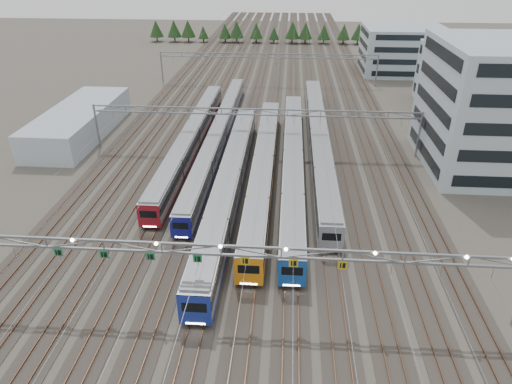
# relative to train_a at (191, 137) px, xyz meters

# --- Properties ---
(ground) EXTENTS (400.00, 400.00, 0.00)m
(ground) POSITION_rel_train_a_xyz_m (11.25, -40.53, -2.16)
(ground) COLOR #47423A
(ground) RESTS_ON ground
(track_bed) EXTENTS (54.00, 260.00, 5.42)m
(track_bed) POSITION_rel_train_a_xyz_m (11.25, 59.47, -0.67)
(track_bed) COLOR #2D2823
(track_bed) RESTS_ON ground
(train_a) EXTENTS (2.93, 54.51, 3.82)m
(train_a) POSITION_rel_train_a_xyz_m (0.00, 0.00, 0.00)
(train_a) COLOR black
(train_a) RESTS_ON ground
(train_b) EXTENTS (2.67, 64.41, 3.47)m
(train_b) POSITION_rel_train_a_xyz_m (4.50, 2.97, -0.17)
(train_b) COLOR black
(train_b) RESTS_ON ground
(train_c) EXTENTS (3.19, 53.68, 4.17)m
(train_c) POSITION_rel_train_a_xyz_m (9.00, -16.69, 0.18)
(train_c) COLOR black
(train_c) RESTS_ON ground
(train_d) EXTENTS (3.08, 52.62, 4.02)m
(train_d) POSITION_rel_train_a_xyz_m (13.50, -11.13, 0.10)
(train_d) COLOR black
(train_d) RESTS_ON ground
(train_e) EXTENTS (3.02, 57.48, 3.93)m
(train_e) POSITION_rel_train_a_xyz_m (18.00, -8.59, 0.06)
(train_e) COLOR black
(train_e) RESTS_ON ground
(train_f) EXTENTS (3.00, 63.95, 3.91)m
(train_f) POSITION_rel_train_a_xyz_m (22.50, 1.28, 0.05)
(train_f) COLOR black
(train_f) RESTS_ON ground
(gantry_near) EXTENTS (56.36, 0.61, 8.08)m
(gantry_near) POSITION_rel_train_a_xyz_m (11.20, -40.65, 4.93)
(gantry_near) COLOR gray
(gantry_near) RESTS_ON ground
(gantry_mid) EXTENTS (56.36, 0.36, 8.00)m
(gantry_mid) POSITION_rel_train_a_xyz_m (11.25, -0.53, 4.23)
(gantry_mid) COLOR gray
(gantry_mid) RESTS_ON ground
(gantry_far) EXTENTS (56.36, 0.36, 8.00)m
(gantry_far) POSITION_rel_train_a_xyz_m (11.25, 44.47, 4.23)
(gantry_far) COLOR gray
(gantry_far) RESTS_ON ground
(depot_bldg_south) EXTENTS (18.00, 22.00, 19.86)m
(depot_bldg_south) POSITION_rel_train_a_xyz_m (48.71, -3.04, 7.77)
(depot_bldg_south) COLOR #A3B5C3
(depot_bldg_south) RESTS_ON ground
(depot_bldg_mid) EXTENTS (14.00, 16.00, 13.20)m
(depot_bldg_mid) POSITION_rel_train_a_xyz_m (53.99, 29.41, 4.44)
(depot_bldg_mid) COLOR #A3B5C3
(depot_bldg_mid) RESTS_ON ground
(depot_bldg_north) EXTENTS (22.00, 18.00, 12.50)m
(depot_bldg_north) POSITION_rel_train_a_xyz_m (48.45, 59.82, 4.09)
(depot_bldg_north) COLOR #A3B5C3
(depot_bldg_north) RESTS_ON ground
(west_shed) EXTENTS (10.00, 30.00, 5.14)m
(west_shed) POSITION_rel_train_a_xyz_m (-22.71, 5.47, 0.41)
(west_shed) COLOR #A3B5C3
(west_shed) RESTS_ON ground
(treeline) EXTENTS (87.50, 5.60, 7.02)m
(treeline) POSITION_rel_train_a_xyz_m (7.20, 101.60, 2.07)
(treeline) COLOR #332114
(treeline) RESTS_ON ground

